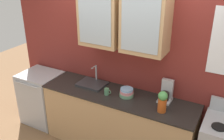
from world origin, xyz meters
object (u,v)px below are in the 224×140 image
Objects in this scene: sink_faucet at (92,83)px; cup_near_sink at (107,92)px; coffee_maker at (166,93)px; bowl_stack at (127,92)px; vase at (162,101)px; dishwasher at (42,98)px.

cup_near_sink is at bearing -24.62° from sink_faucet.
coffee_maker is (1.11, 0.10, 0.09)m from sink_faucet.
cup_near_sink is 0.36× the size of coffee_maker.
sink_faucet is at bearing 174.67° from bowl_stack.
vase is 0.31× the size of dishwasher.
sink_faucet is 0.46× the size of dishwasher.
vase reaches higher than cup_near_sink.
bowl_stack is at bearing 1.42° from dishwasher.
vase is 0.29m from coffee_maker.
coffee_maker is at bearing 16.85° from bowl_stack.
bowl_stack is 1.92× the size of cup_near_sink.
bowl_stack reaches higher than dishwasher.
sink_faucet is at bearing 170.57° from vase.
cup_near_sink is 1.41m from dishwasher.
coffee_maker is (-0.04, 0.29, -0.04)m from vase.
vase reaches higher than bowl_stack.
dishwasher is (-0.97, -0.10, -0.48)m from sink_faucet.
bowl_stack is at bearing -5.33° from sink_faucet.
sink_faucet reaches higher than bowl_stack.
vase is 2.69× the size of cup_near_sink.
sink_faucet is 2.07× the size of bowl_stack.
sink_faucet is 3.96× the size of cup_near_sink.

